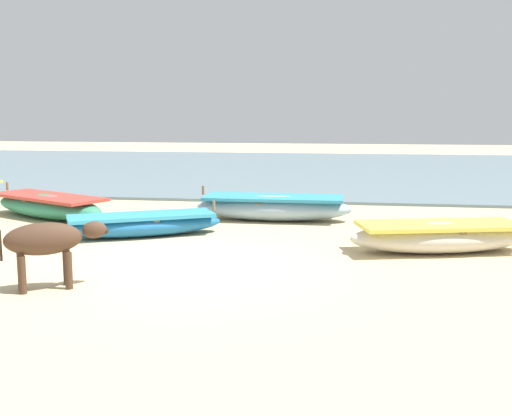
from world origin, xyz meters
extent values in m
plane|color=#CCB789|center=(0.00, 0.00, 0.00)|extent=(80.00, 80.00, 0.00)
cube|color=slate|center=(0.00, 17.07, 0.04)|extent=(60.00, 20.00, 0.08)
ellipsoid|color=#8CA5B7|center=(0.86, 4.41, 0.28)|extent=(3.59, 1.19, 0.57)
cube|color=#3399BF|center=(0.86, 4.41, 0.53)|extent=(3.16, 1.16, 0.07)
cube|color=olive|center=(0.59, 4.41, 0.44)|extent=(0.13, 0.99, 0.04)
cylinder|color=olive|center=(-0.79, 4.40, 0.67)|extent=(0.06, 0.06, 0.20)
ellipsoid|color=#338C66|center=(-4.40, 3.93, 0.27)|extent=(3.66, 2.61, 0.54)
cube|color=#CC3F33|center=(-4.40, 3.93, 0.50)|extent=(3.28, 2.39, 0.07)
cube|color=olive|center=(-4.64, 4.06, 0.42)|extent=(0.54, 0.89, 0.04)
cylinder|color=olive|center=(-5.85, 4.68, 0.64)|extent=(0.06, 0.06, 0.20)
ellipsoid|color=beige|center=(4.17, 1.59, 0.26)|extent=(3.39, 1.86, 0.52)
cube|color=#EAD84C|center=(4.17, 1.59, 0.48)|extent=(3.01, 1.74, 0.07)
cube|color=olive|center=(4.41, 1.66, 0.41)|extent=(0.35, 0.91, 0.04)
ellipsoid|color=#1E669E|center=(-1.51, 2.16, 0.22)|extent=(3.29, 2.31, 0.45)
cube|color=#3399BF|center=(-1.51, 2.16, 0.41)|extent=(2.94, 2.11, 0.07)
cube|color=olive|center=(-1.29, 2.28, 0.35)|extent=(0.46, 0.74, 0.04)
cylinder|color=olive|center=(-0.19, 2.85, 0.55)|extent=(0.06, 0.06, 0.20)
ellipsoid|color=#4C3323|center=(-1.59, -1.67, 0.72)|extent=(1.11, 0.91, 0.46)
ellipsoid|color=#4C3323|center=(-1.00, -1.30, 0.80)|extent=(0.40, 0.36, 0.25)
sphere|color=#2D2119|center=(-0.87, -1.22, 0.77)|extent=(0.13, 0.13, 0.10)
cylinder|color=#4C3323|center=(-1.39, -1.41, 0.26)|extent=(0.10, 0.10, 0.52)
cylinder|color=#4C3323|center=(-1.27, -1.61, 0.26)|extent=(0.10, 0.10, 0.52)
cylinder|color=#4C3323|center=(-1.90, -1.74, 0.26)|extent=(0.10, 0.10, 0.52)
cylinder|color=#4C3323|center=(-1.78, -1.93, 0.26)|extent=(0.10, 0.10, 0.52)
cylinder|color=#2D2119|center=(-2.05, -1.97, 0.67)|extent=(0.03, 0.03, 0.43)
camera|label=1|loc=(2.62, -9.57, 2.45)|focal=43.70mm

